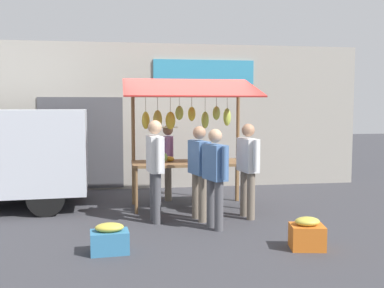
# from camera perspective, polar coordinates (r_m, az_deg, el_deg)

# --- Properties ---
(ground_plane) EXTENTS (40.00, 40.00, 0.00)m
(ground_plane) POSITION_cam_1_polar(r_m,az_deg,el_deg) (8.83, -0.31, -7.94)
(ground_plane) COLOR #38383D
(street_backdrop) EXTENTS (9.00, 0.30, 3.40)m
(street_backdrop) POSITION_cam_1_polar(r_m,az_deg,el_deg) (10.78, -2.30, 3.51)
(street_backdrop) COLOR #9E998E
(street_backdrop) RESTS_ON ground
(market_stall) EXTENTS (2.50, 1.46, 2.50)m
(market_stall) POSITION_cam_1_polar(r_m,az_deg,el_deg) (8.68, -0.57, 2.25)
(market_stall) COLOR brown
(market_stall) RESTS_ON ground
(vendor_with_sunhat) EXTENTS (0.40, 0.67, 1.56)m
(vendor_with_sunhat) POSITION_cam_1_polar(r_m,az_deg,el_deg) (9.36, -3.05, -1.55)
(vendor_with_sunhat) COLOR #726656
(vendor_with_sunhat) RESTS_ON ground
(shopper_in_striped_shirt) EXTENTS (0.27, 0.72, 1.72)m
(shopper_in_striped_shirt) POSITION_cam_1_polar(r_m,az_deg,el_deg) (7.57, -4.69, -2.38)
(shopper_in_striped_shirt) COLOR #4C4C51
(shopper_in_striped_shirt) RESTS_ON ground
(shopper_with_ponytail) EXTENTS (0.35, 0.66, 1.60)m
(shopper_with_ponytail) POSITION_cam_1_polar(r_m,az_deg,el_deg) (7.14, 2.93, -3.52)
(shopper_with_ponytail) COLOR #4C4C51
(shopper_with_ponytail) RESTS_ON ground
(shopper_in_grey_tee) EXTENTS (0.30, 0.69, 1.65)m
(shopper_in_grey_tee) POSITION_cam_1_polar(r_m,az_deg,el_deg) (7.88, 7.08, -2.48)
(shopper_in_grey_tee) COLOR #726656
(shopper_in_grey_tee) RESTS_ON ground
(shopper_with_shopping_bag) EXTENTS (0.34, 0.67, 1.62)m
(shopper_with_shopping_bag) POSITION_cam_1_polar(r_m,az_deg,el_deg) (7.66, 0.93, -2.84)
(shopper_with_shopping_bag) COLOR #726656
(shopper_with_shopping_bag) RESTS_ON ground
(produce_crate_near) EXTENTS (0.53, 0.38, 0.41)m
(produce_crate_near) POSITION_cam_1_polar(r_m,az_deg,el_deg) (6.23, -10.38, -11.77)
(produce_crate_near) COLOR teal
(produce_crate_near) RESTS_ON ground
(produce_crate_side) EXTENTS (0.51, 0.44, 0.44)m
(produce_crate_side) POSITION_cam_1_polar(r_m,az_deg,el_deg) (6.49, 14.35, -11.00)
(produce_crate_side) COLOR #D1661E
(produce_crate_side) RESTS_ON ground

